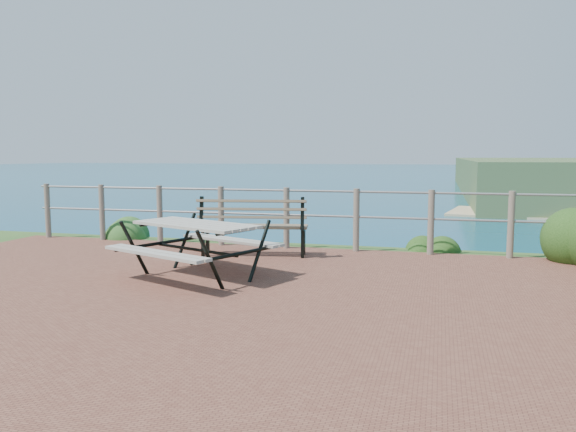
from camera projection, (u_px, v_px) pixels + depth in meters
The scene contains 7 objects.
ground at pixel (204, 299), 6.04m from camera, with size 10.00×7.00×0.12m, color brown.
ocean at pixel (434, 159), 197.91m from camera, with size 1200.00×1200.00×0.00m, color #126571.
safety_railing at pixel (287, 215), 9.20m from camera, with size 9.40×0.10×1.00m.
picnic_table at pixel (196, 244), 6.98m from camera, with size 1.76×1.33×0.69m.
park_bench at pixel (254, 217), 8.51m from camera, with size 1.67×0.70×0.92m.
shrub_lip_west at pixel (133, 238), 10.55m from camera, with size 0.78×0.78×0.53m, color #285520.
shrub_lip_east at pixel (428, 249), 9.24m from camera, with size 0.75×0.75×0.48m, color #183B12.
Camera 1 is at (2.42, -5.47, 1.55)m, focal length 35.00 mm.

